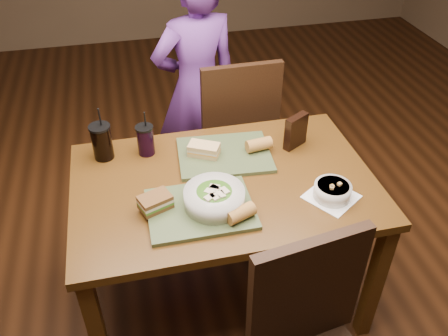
{
  "coord_description": "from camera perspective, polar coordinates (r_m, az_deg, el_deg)",
  "views": [
    {
      "loc": [
        -0.36,
        -1.55,
        2.04
      ],
      "look_at": [
        0.0,
        0.0,
        0.82
      ],
      "focal_mm": 38.0,
      "sensor_mm": 36.0,
      "label": 1
    }
  ],
  "objects": [
    {
      "name": "tray_near",
      "position": [
        1.9,
        -2.85,
        -4.95
      ],
      "size": [
        0.42,
        0.32,
        0.02
      ],
      "primitive_type": "cube",
      "rotation": [
        0.0,
        0.0,
        -0.0
      ],
      "color": "#3F4D2B",
      "rests_on": "dining_table"
    },
    {
      "name": "salad_bowl",
      "position": [
        1.88,
        -1.17,
        -3.47
      ],
      "size": [
        0.24,
        0.24,
        0.08
      ],
      "color": "silver",
      "rests_on": "tray_near"
    },
    {
      "name": "baguette_far",
      "position": [
        2.19,
        4.22,
        2.83
      ],
      "size": [
        0.12,
        0.07,
        0.06
      ],
      "primitive_type": "cylinder",
      "rotation": [
        0.0,
        1.57,
        0.13
      ],
      "color": "#AD7533",
      "rests_on": "tray_far"
    },
    {
      "name": "sandwich_near",
      "position": [
        1.89,
        -8.27,
        -4.07
      ],
      "size": [
        0.15,
        0.12,
        0.06
      ],
      "color": "#593819",
      "rests_on": "tray_near"
    },
    {
      "name": "cup_cola",
      "position": [
        2.2,
        -14.48,
        3.09
      ],
      "size": [
        0.1,
        0.1,
        0.26
      ],
      "color": "black",
      "rests_on": "dining_table"
    },
    {
      "name": "soup_bowl",
      "position": [
        1.99,
        12.91,
        -2.69
      ],
      "size": [
        0.26,
        0.26,
        0.07
      ],
      "color": "white",
      "rests_on": "dining_table"
    },
    {
      "name": "sandwich_far",
      "position": [
        2.16,
        -2.42,
        2.23
      ],
      "size": [
        0.16,
        0.13,
        0.06
      ],
      "color": "tan",
      "rests_on": "tray_far"
    },
    {
      "name": "chip_bag",
      "position": [
        2.24,
        8.63,
        4.39
      ],
      "size": [
        0.13,
        0.1,
        0.16
      ],
      "primitive_type": "cube",
      "rotation": [
        0.0,
        0.0,
        0.53
      ],
      "color": "black",
      "rests_on": "dining_table"
    },
    {
      "name": "baguette_near",
      "position": [
        1.82,
        2.02,
        -5.47
      ],
      "size": [
        0.13,
        0.09,
        0.06
      ],
      "primitive_type": "cylinder",
      "rotation": [
        0.0,
        1.57,
        0.37
      ],
      "color": "#AD7533",
      "rests_on": "tray_near"
    },
    {
      "name": "tray_far",
      "position": [
        2.18,
        0.05,
        1.6
      ],
      "size": [
        0.44,
        0.35,
        0.02
      ],
      "primitive_type": "cube",
      "rotation": [
        0.0,
        0.0,
        -0.08
      ],
      "color": "#3F4D2B",
      "rests_on": "dining_table"
    },
    {
      "name": "chair_far",
      "position": [
        2.75,
        1.45,
        4.8
      ],
      "size": [
        0.44,
        0.44,
        1.0
      ],
      "color": "black",
      "rests_on": "ground"
    },
    {
      "name": "ground",
      "position": [
        2.59,
        0.0,
        -14.57
      ],
      "size": [
        6.0,
        6.0,
        0.0
      ],
      "primitive_type": "plane",
      "color": "#381C0B",
      "rests_on": "ground"
    },
    {
      "name": "dining_table",
      "position": [
        2.1,
        0.0,
        -3.47
      ],
      "size": [
        1.3,
        0.85,
        0.75
      ],
      "color": "#4E300F",
      "rests_on": "ground"
    },
    {
      "name": "cup_berry",
      "position": [
        2.2,
        -9.43,
        3.36
      ],
      "size": [
        0.08,
        0.08,
        0.22
      ],
      "color": "black",
      "rests_on": "dining_table"
    },
    {
      "name": "diner",
      "position": [
        2.83,
        -3.28,
        9.6
      ],
      "size": [
        0.59,
        0.45,
        1.43
      ],
      "primitive_type": "imported",
      "rotation": [
        0.0,
        0.0,
        3.36
      ],
      "color": "#653186",
      "rests_on": "ground"
    }
  ]
}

